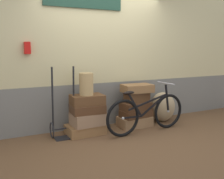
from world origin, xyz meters
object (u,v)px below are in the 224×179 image
(suitcase_5, at_px, (136,113))
(wicker_basket, at_px, (86,84))
(suitcase_3, at_px, (87,100))
(luggage_trolley, at_px, (64,121))
(suitcase_0, at_px, (85,129))
(burlap_sack, at_px, (162,107))
(suitcase_6, at_px, (136,106))
(suitcase_1, at_px, (89,119))
(suitcase_8, at_px, (137,88))
(suitcase_4, at_px, (135,121))
(bicycle, at_px, (147,113))
(suitcase_2, at_px, (87,109))
(suitcase_7, at_px, (137,97))

(suitcase_5, height_order, wicker_basket, wicker_basket)
(suitcase_3, distance_m, luggage_trolley, 0.54)
(suitcase_0, relative_size, burlap_sack, 1.07)
(luggage_trolley, bearing_deg, suitcase_6, -1.81)
(suitcase_0, relative_size, wicker_basket, 1.67)
(suitcase_1, bearing_deg, suitcase_8, -0.90)
(suitcase_0, distance_m, suitcase_5, 1.07)
(suitcase_5, bearing_deg, suitcase_8, 34.96)
(suitcase_0, bearing_deg, suitcase_8, -1.10)
(suitcase_6, bearing_deg, luggage_trolley, 174.16)
(suitcase_4, xyz_separation_m, suitcase_6, (0.01, -0.02, 0.31))
(wicker_basket, height_order, bicycle, wicker_basket)
(suitcase_6, xyz_separation_m, burlap_sack, (0.71, 0.07, -0.10))
(suitcase_5, relative_size, bicycle, 0.35)
(suitcase_1, bearing_deg, suitcase_3, 94.68)
(suitcase_2, height_order, bicycle, bicycle)
(suitcase_1, bearing_deg, suitcase_7, -0.88)
(suitcase_4, xyz_separation_m, wicker_basket, (-1.01, -0.02, 0.81))
(burlap_sack, bearing_deg, bicycle, -147.14)
(burlap_sack, relative_size, bicycle, 0.36)
(wicker_basket, xyz_separation_m, bicycle, (1.01, -0.38, -0.55))
(suitcase_6, xyz_separation_m, suitcase_8, (0.04, 0.02, 0.34))
(suitcase_5, relative_size, suitcase_8, 1.03)
(suitcase_2, distance_m, bicycle, 1.08)
(suitcase_3, xyz_separation_m, luggage_trolley, (-0.42, 0.03, -0.34))
(wicker_basket, xyz_separation_m, luggage_trolley, (-0.40, 0.05, -0.62))
(suitcase_7, bearing_deg, suitcase_4, -175.56)
(suitcase_4, bearing_deg, wicker_basket, -178.64)
(suitcase_4, bearing_deg, suitcase_5, -69.34)
(suitcase_0, bearing_deg, bicycle, -22.56)
(suitcase_1, xyz_separation_m, suitcase_3, (-0.01, 0.04, 0.34))
(bicycle, bearing_deg, suitcase_3, 157.93)
(suitcase_3, bearing_deg, suitcase_2, -107.14)
(suitcase_4, xyz_separation_m, bicycle, (0.00, -0.41, 0.26))
(suitcase_3, distance_m, wicker_basket, 0.28)
(suitcase_3, height_order, suitcase_6, suitcase_3)
(suitcase_1, bearing_deg, luggage_trolley, 167.41)
(wicker_basket, distance_m, burlap_sack, 1.83)
(suitcase_3, distance_m, suitcase_4, 1.12)
(luggage_trolley, bearing_deg, suitcase_1, -9.19)
(suitcase_6, distance_m, bicycle, 0.39)
(suitcase_5, bearing_deg, luggage_trolley, 171.75)
(suitcase_7, bearing_deg, wicker_basket, -177.12)
(suitcase_8, bearing_deg, suitcase_5, -134.47)
(suitcase_0, relative_size, suitcase_1, 1.10)
(suitcase_1, bearing_deg, suitcase_6, -2.03)
(suitcase_1, relative_size, luggage_trolley, 0.49)
(suitcase_0, relative_size, luggage_trolley, 0.54)
(suitcase_0, distance_m, suitcase_1, 0.21)
(suitcase_0, distance_m, luggage_trolley, 0.42)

